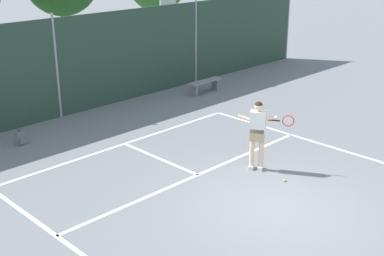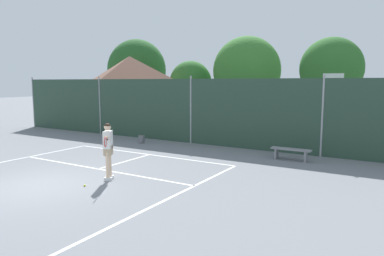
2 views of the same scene
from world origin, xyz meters
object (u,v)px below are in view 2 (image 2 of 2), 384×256
at_px(tennis_ball, 85,186).
at_px(courtside_bench, 291,151).
at_px(basketball_hoop, 332,101).
at_px(tennis_player, 108,146).
at_px(backpack_grey, 141,139).

xyz_separation_m(tennis_ball, courtside_bench, (4.35, 6.92, 0.33)).
bearing_deg(courtside_bench, basketball_hoop, 73.24).
xyz_separation_m(tennis_player, courtside_bench, (4.27, 5.96, -0.75)).
bearing_deg(basketball_hoop, tennis_player, -119.79).
height_order(basketball_hoop, backpack_grey, basketball_hoop).
relative_size(basketball_hoop, backpack_grey, 7.67).
relative_size(tennis_player, courtside_bench, 1.16).
distance_m(tennis_player, backpack_grey, 7.01).
distance_m(tennis_ball, courtside_bench, 8.18).
bearing_deg(backpack_grey, basketball_hoop, 19.71).
bearing_deg(tennis_player, tennis_ball, -94.73).
xyz_separation_m(tennis_ball, backpack_grey, (-3.45, 6.94, 0.16)).
xyz_separation_m(basketball_hoop, tennis_player, (-5.22, -9.12, -1.20)).
bearing_deg(tennis_player, backpack_grey, 120.54).
xyz_separation_m(basketball_hoop, backpack_grey, (-8.75, -3.13, -2.12)).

